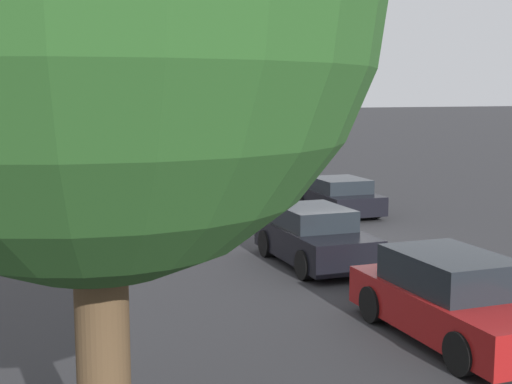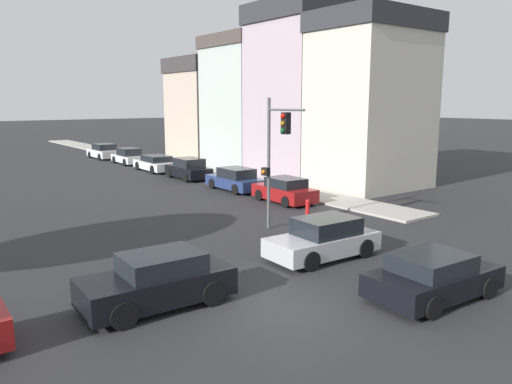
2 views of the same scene
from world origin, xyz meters
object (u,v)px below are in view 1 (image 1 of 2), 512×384
object	(u,v)px
crossing_car_1	(453,300)
crossing_car_2	(314,237)
crossing_car_0	(218,202)
fire_hydrant	(56,200)
traffic_signal	(89,114)
crossing_car_3	(338,197)

from	to	relation	value
crossing_car_1	crossing_car_2	world-z (taller)	crossing_car_1
crossing_car_0	crossing_car_2	bearing A→B (deg)	5.31
crossing_car_1	fire_hydrant	size ratio (longest dim) A/B	4.91
traffic_signal	crossing_car_2	size ratio (longest dim) A/B	1.37
crossing_car_0	fire_hydrant	size ratio (longest dim) A/B	4.58
crossing_car_3	fire_hydrant	xyz separation A→B (m)	(3.94, 9.47, -0.14)
traffic_signal	crossing_car_2	distance (m)	9.40
crossing_car_0	crossing_car_1	xyz separation A→B (m)	(-12.60, -0.14, 0.04)
traffic_signal	crossing_car_1	world-z (taller)	traffic_signal
crossing_car_3	crossing_car_1	bearing A→B (deg)	163.70
traffic_signal	crossing_car_3	distance (m)	9.23
traffic_signal	fire_hydrant	size ratio (longest dim) A/B	6.20
traffic_signal	crossing_car_3	world-z (taller)	traffic_signal
crossing_car_0	crossing_car_3	size ratio (longest dim) A/B	1.03
crossing_car_3	fire_hydrant	bearing A→B (deg)	70.65
traffic_signal	crossing_car_1	size ratio (longest dim) A/B	1.26
traffic_signal	crossing_car_0	distance (m)	5.17
traffic_signal	fire_hydrant	world-z (taller)	traffic_signal
crossing_car_3	fire_hydrant	world-z (taller)	crossing_car_3
crossing_car_2	crossing_car_3	distance (m)	7.74
crossing_car_0	fire_hydrant	xyz separation A→B (m)	(3.77, 4.91, -0.20)
crossing_car_1	fire_hydrant	xyz separation A→B (m)	(16.37, 5.06, -0.24)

